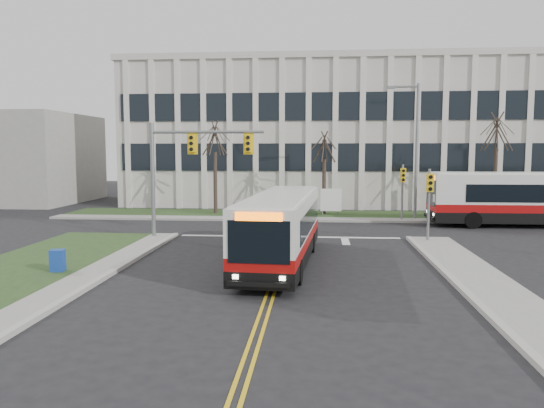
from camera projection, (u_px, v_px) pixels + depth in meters
The scene contains 18 objects.
ground at pixel (278, 270), 20.97m from camera, with size 120.00×120.00×0.00m, color black.
sidewalk_west at pixel (44, 300), 16.61m from camera, with size 1.20×26.00×0.14m, color #9E9B93.
sidewalk_east at pixel (523, 312), 15.37m from camera, with size 2.00×26.00×0.14m, color #9E9B93.
sidewalk_cross at pixel (369, 220), 35.61m from camera, with size 44.00×1.60×0.14m, color #9E9B93.
building_lawn at pixel (365, 215), 38.39m from camera, with size 44.00×5.00×0.12m, color #26431C.
office_building at pixel (355, 137), 49.69m from camera, with size 40.00×16.00×12.00m, color silver.
building_annex at pixel (17, 159), 48.56m from camera, with size 12.00×12.00×8.00m, color #9E9B93.
mast_arm_signal at pixel (183, 159), 28.13m from camera, with size 6.11×0.38×6.20m.
signal_pole_near at pixel (429, 194), 26.95m from camera, with size 0.34×0.39×3.80m.
signal_pole_far at pixel (403, 184), 35.38m from camera, with size 0.34×0.39×3.80m.
streetlight at pixel (414, 144), 35.83m from camera, with size 2.15×0.25×9.20m.
directory_sign at pixel (331, 200), 37.99m from camera, with size 1.50×0.12×2.00m.
tree_left at pixel (215, 140), 38.77m from camera, with size 1.80×1.80×7.70m.
tree_mid at pixel (324, 148), 38.36m from camera, with size 1.80×1.80×6.82m.
tree_right at pixel (497, 134), 37.03m from camera, with size 1.80×1.80×8.25m.
bus_main at pixel (281, 230), 22.08m from camera, with size 2.32×10.73×2.86m, color silver, non-canonical shape.
bus_cross at pixel (532, 200), 32.98m from camera, with size 2.68×12.37×3.30m, color silver, non-canonical shape.
newspaper_box_blue at pixel (58, 262), 20.29m from camera, with size 0.50×0.45×0.95m, color #153994.
Camera 1 is at (1.51, -20.55, 4.72)m, focal length 35.00 mm.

